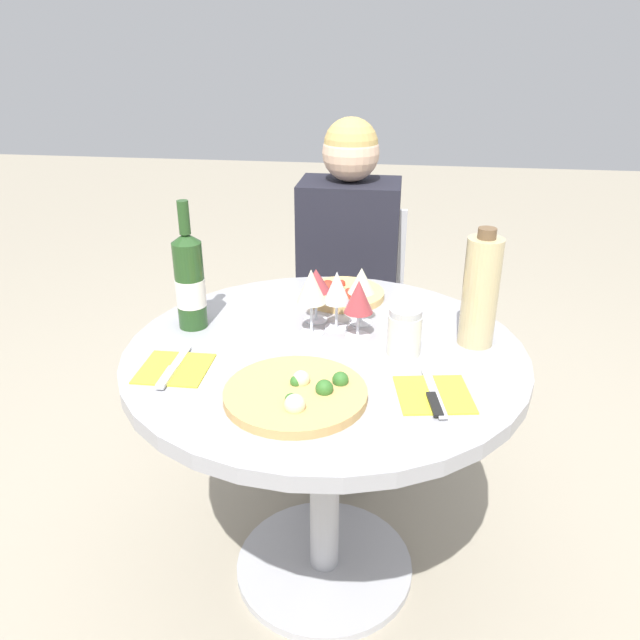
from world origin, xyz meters
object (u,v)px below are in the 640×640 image
object	(u,v)px
seated_diner	(346,310)
wine_bottle	(190,281)
dining_table	(325,400)
chair_behind_diner	(349,325)
pizza_large	(297,393)
tall_carafe	(480,291)

from	to	relation	value
seated_diner	wine_bottle	xyz separation A→B (m)	(-0.33, -0.58, 0.31)
dining_table	wine_bottle	distance (m)	0.45
chair_behind_diner	wine_bottle	world-z (taller)	wine_bottle
chair_behind_diner	seated_diner	world-z (taller)	seated_diner
chair_behind_diner	pizza_large	bearing A→B (deg)	89.29
seated_diner	tall_carafe	xyz separation A→B (m)	(0.37, -0.58, 0.32)
chair_behind_diner	seated_diner	distance (m)	0.18
dining_table	pizza_large	xyz separation A→B (m)	(-0.03, -0.23, 0.16)
chair_behind_diner	seated_diner	size ratio (longest dim) A/B	0.70
dining_table	pizza_large	distance (m)	0.28
wine_bottle	tall_carafe	bearing A→B (deg)	0.16
seated_diner	pizza_large	bearing A→B (deg)	89.18
dining_table	chair_behind_diner	bearing A→B (deg)	91.05
chair_behind_diner	dining_table	bearing A→B (deg)	91.05
pizza_large	wine_bottle	distance (m)	0.46
chair_behind_diner	wine_bottle	distance (m)	0.90
tall_carafe	wine_bottle	bearing A→B (deg)	-179.84
pizza_large	wine_bottle	size ratio (longest dim) A/B	0.91
dining_table	seated_diner	bearing A→B (deg)	91.28
seated_diner	dining_table	bearing A→B (deg)	91.28
dining_table	wine_bottle	bearing A→B (deg)	167.87
pizza_large	tall_carafe	bearing A→B (deg)	38.95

